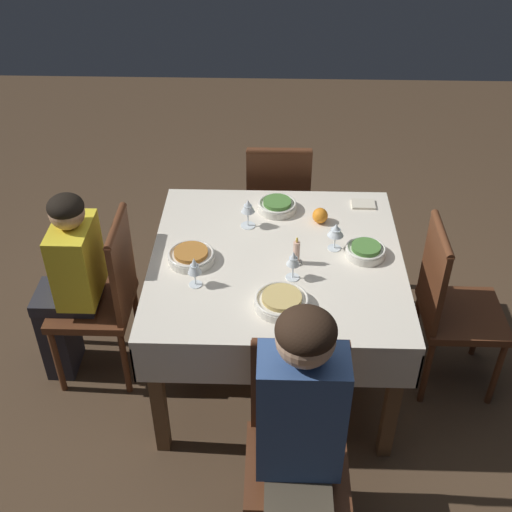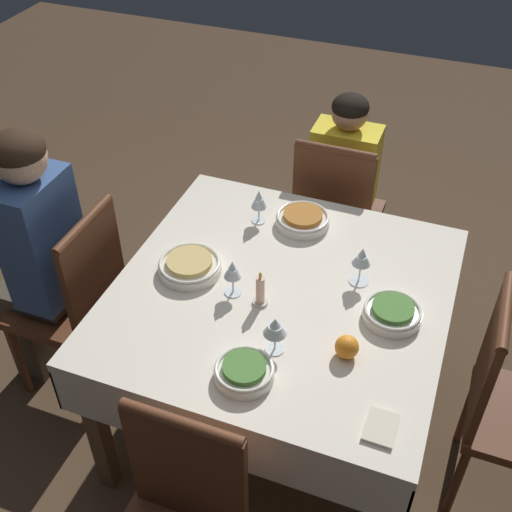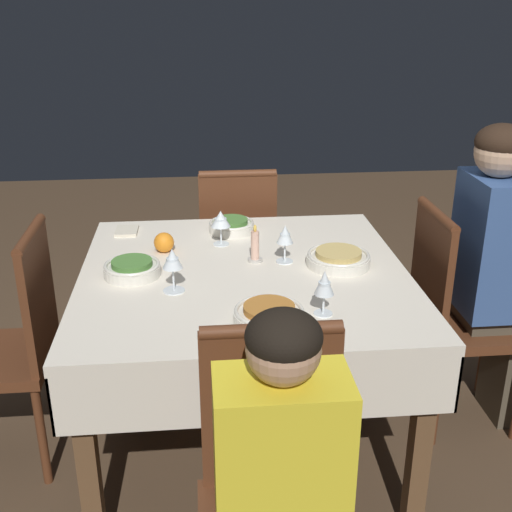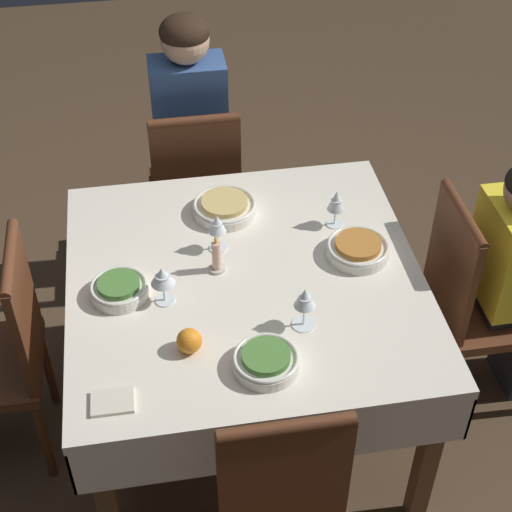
{
  "view_description": "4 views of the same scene",
  "coord_description": "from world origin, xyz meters",
  "px_view_note": "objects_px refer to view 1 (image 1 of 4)",
  "views": [
    {
      "loc": [
        -0.03,
        -2.35,
        2.52
      ],
      "look_at": [
        -0.09,
        -0.1,
        0.81
      ],
      "focal_mm": 45.0,
      "sensor_mm": 36.0,
      "label": 1
    },
    {
      "loc": [
        1.57,
        0.49,
        2.29
      ],
      "look_at": [
        0.04,
        -0.08,
        0.9
      ],
      "focal_mm": 45.0,
      "sensor_mm": 36.0,
      "label": 2
    },
    {
      "loc": [
        -2.07,
        0.16,
        1.65
      ],
      "look_at": [
        -0.06,
        -0.04,
        0.82
      ],
      "focal_mm": 45.0,
      "sensor_mm": 36.0,
      "label": 3
    },
    {
      "loc": [
        0.27,
        1.85,
        2.48
      ],
      "look_at": [
        -0.02,
        0.07,
        0.89
      ],
      "focal_mm": 55.0,
      "sensor_mm": 36.0,
      "label": 4
    }
  ],
  "objects_px": {
    "chair_south": "(297,439)",
    "chair_west": "(104,294)",
    "chair_north": "(278,203)",
    "wine_glass_west": "(194,267)",
    "bowl_south": "(282,301)",
    "bowl_north": "(277,205)",
    "person_child_yellow": "(69,281)",
    "person_adult_denim": "(300,439)",
    "candle_centerpiece": "(296,254)",
    "bowl_east": "(366,251)",
    "chair_east": "(451,303)",
    "wine_glass_south": "(293,260)",
    "bowl_west": "(191,256)",
    "wine_glass_east": "(336,231)",
    "orange_fruit": "(320,216)",
    "napkin_red_folded": "(363,204)",
    "wine_glass_north": "(248,207)",
    "dining_table": "(276,271)"
  },
  "relations": [
    {
      "from": "chair_north",
      "to": "orange_fruit",
      "type": "relative_size",
      "value": 11.99
    },
    {
      "from": "wine_glass_west",
      "to": "wine_glass_north",
      "type": "height_order",
      "value": "wine_glass_north"
    },
    {
      "from": "wine_glass_north",
      "to": "chair_west",
      "type": "bearing_deg",
      "value": -159.75
    },
    {
      "from": "bowl_south",
      "to": "bowl_east",
      "type": "bearing_deg",
      "value": 43.29
    },
    {
      "from": "person_child_yellow",
      "to": "bowl_east",
      "type": "distance_m",
      "value": 1.41
    },
    {
      "from": "person_adult_denim",
      "to": "wine_glass_east",
      "type": "xyz_separation_m",
      "value": [
        0.18,
        1.05,
        0.15
      ]
    },
    {
      "from": "bowl_south",
      "to": "bowl_north",
      "type": "relative_size",
      "value": 1.17
    },
    {
      "from": "wine_glass_east",
      "to": "bowl_west",
      "type": "bearing_deg",
      "value": -170.2
    },
    {
      "from": "chair_south",
      "to": "bowl_west",
      "type": "xyz_separation_m",
      "value": [
        -0.47,
        0.79,
        0.27
      ]
    },
    {
      "from": "chair_north",
      "to": "wine_glass_west",
      "type": "relative_size",
      "value": 6.33
    },
    {
      "from": "wine_glass_south",
      "to": "bowl_west",
      "type": "xyz_separation_m",
      "value": [
        -0.46,
        0.11,
        -0.07
      ]
    },
    {
      "from": "chair_north",
      "to": "wine_glass_west",
      "type": "xyz_separation_m",
      "value": [
        -0.36,
        -1.05,
        0.34
      ]
    },
    {
      "from": "chair_east",
      "to": "chair_south",
      "type": "bearing_deg",
      "value": 137.02
    },
    {
      "from": "bowl_east",
      "to": "wine_glass_east",
      "type": "bearing_deg",
      "value": 160.48
    },
    {
      "from": "chair_south",
      "to": "chair_west",
      "type": "bearing_deg",
      "value": 138.17
    },
    {
      "from": "person_child_yellow",
      "to": "wine_glass_north",
      "type": "distance_m",
      "value": 0.92
    },
    {
      "from": "dining_table",
      "to": "napkin_red_folded",
      "type": "distance_m",
      "value": 0.64
    },
    {
      "from": "wine_glass_south",
      "to": "wine_glass_east",
      "type": "height_order",
      "value": "wine_glass_south"
    },
    {
      "from": "chair_west",
      "to": "wine_glass_west",
      "type": "xyz_separation_m",
      "value": [
        0.48,
        -0.2,
        0.34
      ]
    },
    {
      "from": "chair_east",
      "to": "wine_glass_south",
      "type": "bearing_deg",
      "value": 99.35
    },
    {
      "from": "napkin_red_folded",
      "to": "bowl_east",
      "type": "bearing_deg",
      "value": -94.78
    },
    {
      "from": "wine_glass_west",
      "to": "wine_glass_north",
      "type": "distance_m",
      "value": 0.5
    },
    {
      "from": "chair_west",
      "to": "candle_centerpiece",
      "type": "distance_m",
      "value": 0.96
    },
    {
      "from": "person_child_yellow",
      "to": "bowl_north",
      "type": "xyz_separation_m",
      "value": [
        0.99,
        0.4,
        0.19
      ]
    },
    {
      "from": "candle_centerpiece",
      "to": "chair_east",
      "type": "bearing_deg",
      "value": 1.39
    },
    {
      "from": "candle_centerpiece",
      "to": "napkin_red_folded",
      "type": "xyz_separation_m",
      "value": [
        0.36,
        0.5,
        -0.05
      ]
    },
    {
      "from": "person_adult_denim",
      "to": "bowl_east",
      "type": "relative_size",
      "value": 6.62
    },
    {
      "from": "person_child_yellow",
      "to": "person_adult_denim",
      "type": "bearing_deg",
      "value": 48.05
    },
    {
      "from": "dining_table",
      "to": "person_adult_denim",
      "type": "height_order",
      "value": "person_adult_denim"
    },
    {
      "from": "person_adult_denim",
      "to": "napkin_red_folded",
      "type": "relative_size",
      "value": 10.23
    },
    {
      "from": "bowl_east",
      "to": "chair_west",
      "type": "bearing_deg",
      "value": -178.59
    },
    {
      "from": "person_child_yellow",
      "to": "bowl_east",
      "type": "relative_size",
      "value": 5.68
    },
    {
      "from": "bowl_west",
      "to": "wine_glass_east",
      "type": "bearing_deg",
      "value": 9.8
    },
    {
      "from": "person_child_yellow",
      "to": "wine_glass_north",
      "type": "relative_size",
      "value": 7.01
    },
    {
      "from": "person_adult_denim",
      "to": "chair_west",
      "type": "bearing_deg",
      "value": 133.48
    },
    {
      "from": "orange_fruit",
      "to": "candle_centerpiece",
      "type": "bearing_deg",
      "value": -110.33
    },
    {
      "from": "bowl_south",
      "to": "wine_glass_south",
      "type": "xyz_separation_m",
      "value": [
        0.05,
        0.19,
        0.07
      ]
    },
    {
      "from": "person_adult_denim",
      "to": "candle_centerpiece",
      "type": "xyz_separation_m",
      "value": [
        0.0,
        0.93,
        0.1
      ]
    },
    {
      "from": "dining_table",
      "to": "chair_south",
      "type": "bearing_deg",
      "value": -84.19
    },
    {
      "from": "wine_glass_south",
      "to": "bowl_east",
      "type": "relative_size",
      "value": 0.77
    },
    {
      "from": "bowl_east",
      "to": "wine_glass_east",
      "type": "distance_m",
      "value": 0.16
    },
    {
      "from": "bowl_west",
      "to": "wine_glass_east",
      "type": "relative_size",
      "value": 1.55
    },
    {
      "from": "person_child_yellow",
      "to": "bowl_south",
      "type": "xyz_separation_m",
      "value": [
        1.01,
        -0.33,
        0.19
      ]
    },
    {
      "from": "bowl_south",
      "to": "bowl_north",
      "type": "xyz_separation_m",
      "value": [
        -0.02,
        0.73,
        0.0
      ]
    },
    {
      "from": "bowl_north",
      "to": "candle_centerpiece",
      "type": "bearing_deg",
      "value": -78.41
    },
    {
      "from": "orange_fruit",
      "to": "napkin_red_folded",
      "type": "xyz_separation_m",
      "value": [
        0.23,
        0.16,
        -0.03
      ]
    },
    {
      "from": "wine_glass_west",
      "to": "person_adult_denim",
      "type": "bearing_deg",
      "value": -60.17
    },
    {
      "from": "bowl_south",
      "to": "candle_centerpiece",
      "type": "height_order",
      "value": "candle_centerpiece"
    },
    {
      "from": "dining_table",
      "to": "bowl_north",
      "type": "relative_size",
      "value": 5.89
    },
    {
      "from": "person_adult_denim",
      "to": "wine_glass_north",
      "type": "distance_m",
      "value": 1.25
    }
  ]
}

